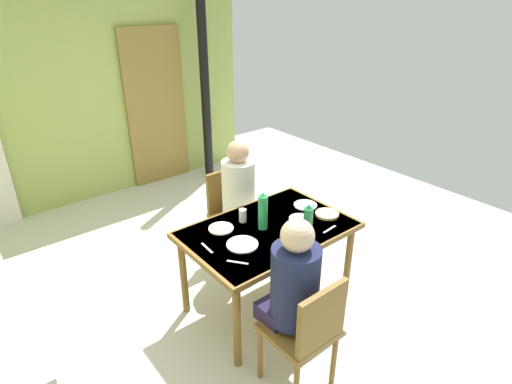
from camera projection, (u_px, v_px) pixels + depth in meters
The scene contains 23 objects.
ground_plane at pixel (224, 305), 3.47m from camera, with size 7.13×7.13×0.00m, color beige.
wall_back at pixel (85, 96), 4.83m from camera, with size 4.23×0.10×2.53m, color #9FB359.
door_wooden at pixel (156, 108), 5.36m from camera, with size 0.80×0.05×2.00m, color olive.
stove_pipe_column at pixel (205, 85), 5.39m from camera, with size 0.12×0.12×2.53m, color black.
dining_table at pixel (268, 237), 3.20m from camera, with size 1.28×0.84×0.74m.
chair_near_diner at pixel (307, 330), 2.53m from camera, with size 0.40×0.40×0.87m.
chair_far_diner at pixel (231, 210), 3.93m from camera, with size 0.40×0.40×0.87m.
person_near_diner at pixel (293, 282), 2.50m from camera, with size 0.30×0.37×0.77m.
person_far_diner at pixel (239, 188), 3.71m from camera, with size 0.30×0.37×0.77m.
water_bottle_green_near at pixel (263, 211), 3.10m from camera, with size 0.07×0.07×0.31m.
water_bottle_green_far at pixel (308, 225), 2.92m from camera, with size 0.07×0.07×0.31m.
serving_bowl_center at pixel (300, 221), 3.20m from camera, with size 0.17×0.17×0.06m, color white.
dinner_plate_near_left at pixel (242, 244), 2.95m from camera, with size 0.23×0.23×0.01m, color white.
dinner_plate_near_right at pixel (305, 205), 3.49m from camera, with size 0.20×0.20×0.01m, color white.
dinner_plate_far_center at pixel (221, 228), 3.15m from camera, with size 0.19×0.19×0.01m, color white.
drinking_glass_by_near_diner at pixel (280, 253), 2.78m from camera, with size 0.06×0.06×0.10m, color silver.
drinking_glass_by_far_diner at pixel (243, 215), 3.23m from camera, with size 0.06×0.06×0.11m, color silver.
drinking_glass_spare_center at pixel (262, 213), 3.28m from camera, with size 0.06×0.06×0.11m, color silver.
bread_plate_sliced at pixel (327, 214), 3.34m from camera, with size 0.19×0.19×0.02m, color #DBB77A.
cutlery_knife_near at pixel (207, 248), 2.91m from camera, with size 0.15×0.02×0.00m, color silver.
cutlery_fork_near at pixel (237, 262), 2.76m from camera, with size 0.15×0.02×0.00m, color silver.
cutlery_knife_far at pixel (291, 249), 2.91m from camera, with size 0.15×0.02×0.00m, color silver.
cutlery_fork_far at pixel (330, 229), 3.14m from camera, with size 0.15×0.02×0.00m, color silver.
Camera 1 is at (-1.49, -2.27, 2.37)m, focal length 29.01 mm.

